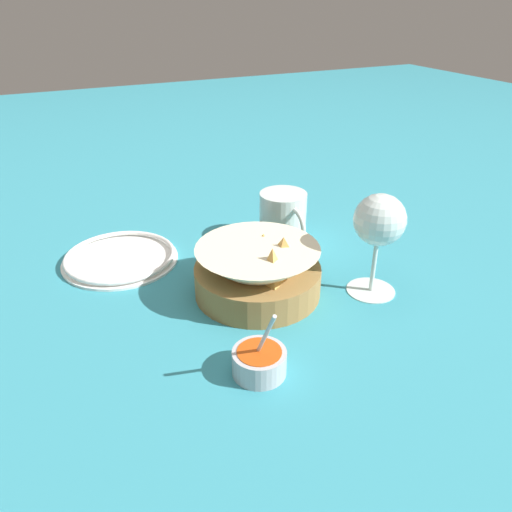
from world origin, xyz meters
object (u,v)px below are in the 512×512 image
food_basket (257,272)px  wine_glass (379,223)px  sauce_cup (259,361)px  side_plate (120,258)px  beer_mug (283,219)px

food_basket → wine_glass: size_ratio=1.21×
food_basket → sauce_cup: bearing=-24.4°
food_basket → side_plate: size_ratio=0.98×
wine_glass → beer_mug: size_ratio=1.31×
food_basket → side_plate: bearing=-138.4°
side_plate → beer_mug: bearing=81.0°
food_basket → wine_glass: bearing=66.5°
side_plate → wine_glass: bearing=51.8°
wine_glass → beer_mug: wine_glass is taller
sauce_cup → wine_glass: (-0.10, 0.25, 0.10)m
food_basket → wine_glass: (0.07, 0.17, 0.08)m
food_basket → beer_mug: (-0.15, 0.13, 0.01)m
food_basket → beer_mug: food_basket is taller
beer_mug → sauce_cup: bearing=-32.5°
wine_glass → side_plate: 0.45m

